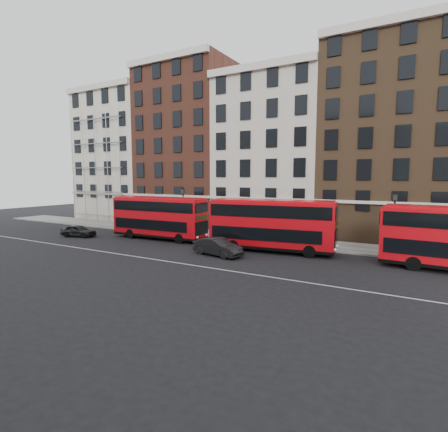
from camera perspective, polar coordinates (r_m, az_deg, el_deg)
The scene contains 12 objects.
ground at distance 29.13m, azimuth -5.19°, elevation -6.81°, with size 120.00×120.00×0.00m, color black.
pavement at distance 38.02m, azimuth 3.93°, elevation -3.57°, with size 80.00×5.00×0.15m, color slate.
kerb at distance 35.82m, azimuth 2.18°, elevation -4.17°, with size 80.00×0.30×0.16m, color gray.
road_centre_line at distance 27.56m, azimuth -7.60°, elevation -7.60°, with size 70.00×0.12×0.01m, color white.
building_terrace at distance 44.47m, azimuth 7.90°, elevation 10.97°, with size 64.00×11.95×22.00m.
bus_b at distance 37.97m, azimuth -10.60°, elevation -0.10°, with size 10.82×2.94×4.51m.
bus_c at distance 31.25m, azimuth 7.68°, elevation -1.30°, with size 11.29×4.06×4.64m.
car_rear at distance 42.23m, azimuth -22.67°, elevation -2.24°, with size 1.58×3.92×1.34m, color black.
car_front at distance 29.72m, azimuth -1.03°, elevation -5.04°, with size 1.59×4.57×1.51m, color black.
lamp_post_left at distance 40.49m, azimuth -6.68°, elevation 1.30°, with size 0.44×0.44×5.33m.
lamp_post_right at distance 32.16m, azimuth 26.00°, elevation -0.62°, with size 0.44×0.44×5.33m.
iron_railings at distance 39.89m, azimuth 5.31°, elevation -2.27°, with size 6.60×0.06×1.00m, color black, non-canonical shape.
Camera 1 is at (16.31, -23.21, 6.64)m, focal length 28.00 mm.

